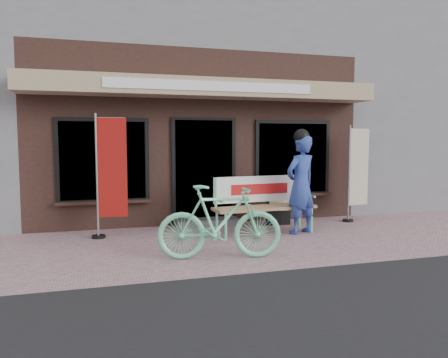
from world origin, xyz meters
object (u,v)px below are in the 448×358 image
object	(u,v)px
nobori_red	(110,174)
nobori_cream	(357,172)
menu_stand	(279,200)
bench	(263,200)
person	(301,182)
bicycle	(220,222)

from	to	relation	value
nobori_red	nobori_cream	size ratio (longest dim) A/B	1.08
nobori_cream	menu_stand	world-z (taller)	nobori_cream
bench	menu_stand	bearing A→B (deg)	40.41
bench	nobori_cream	size ratio (longest dim) A/B	0.97
bench	nobori_cream	distance (m)	2.49
nobori_red	nobori_cream	xyz separation A→B (m)	(5.14, 0.19, -0.08)
nobori_cream	menu_stand	distance (m)	1.88
nobori_red	menu_stand	xyz separation A→B (m)	(3.34, 0.23, -0.62)
nobori_cream	bench	bearing A→B (deg)	-171.48
bench	person	size ratio (longest dim) A/B	1.02
nobori_red	nobori_cream	distance (m)	5.15
nobori_cream	bicycle	bearing A→B (deg)	-154.85
bench	menu_stand	xyz separation A→B (m)	(0.59, 0.60, -0.11)
nobori_red	menu_stand	distance (m)	3.41
bench	menu_stand	size ratio (longest dim) A/B	1.99
person	bicycle	distance (m)	2.35
bench	person	world-z (taller)	person
bench	person	distance (m)	0.78
person	bicycle	world-z (taller)	person
person	menu_stand	size ratio (longest dim) A/B	1.94
person	nobori_cream	size ratio (longest dim) A/B	0.95
bicycle	nobori_red	distance (m)	2.48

